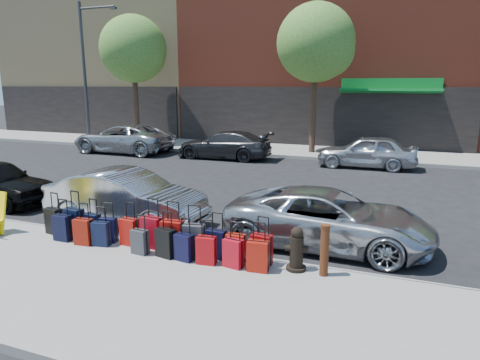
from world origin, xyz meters
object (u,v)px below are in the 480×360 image
at_px(suitcase_front_5, 152,232).
at_px(car_near_1, 126,198).
at_px(car_far_2, 367,151).
at_px(car_far_0, 123,138).
at_px(tree_left, 135,51).
at_px(car_near_2, 328,218).
at_px(bollard, 325,249).
at_px(fire_hydrant, 297,250).
at_px(car_far_1, 224,145).
at_px(streetlight, 87,65).
at_px(tree_center, 319,45).

xyz_separation_m(suitcase_front_5, car_near_1, (-1.73, 1.52, 0.21)).
relative_size(car_near_1, car_far_2, 1.01).
bearing_deg(suitcase_front_5, car_far_0, 133.67).
xyz_separation_m(suitcase_front_5, car_far_0, (-9.02, 11.46, 0.26)).
height_order(tree_left, car_near_2, tree_left).
xyz_separation_m(bollard, car_far_2, (-0.26, 11.75, 0.07)).
height_order(suitcase_front_5, car_far_0, car_far_0).
relative_size(suitcase_front_5, fire_hydrant, 1.28).
distance_m(suitcase_front_5, car_far_2, 12.17).
height_order(bollard, car_near_1, car_near_1).
bearing_deg(bollard, suitcase_front_5, 179.03).
bearing_deg(car_far_1, car_far_2, 89.14).
distance_m(suitcase_front_5, car_near_2, 3.87).
bearing_deg(bollard, car_near_2, 97.50).
bearing_deg(tree_left, car_far_0, -72.88).
distance_m(tree_left, streetlight, 3.11).
xyz_separation_m(bollard, car_near_2, (-0.25, 1.90, -0.01)).
bearing_deg(car_far_0, suitcase_front_5, 38.78).
distance_m(car_far_0, car_far_1, 5.72).
bearing_deg(car_far_0, tree_center, 106.88).
xyz_separation_m(car_near_1, car_far_1, (-1.57, 10.13, -0.02)).
relative_size(streetlight, car_near_2, 1.76).
relative_size(car_near_1, car_far_1, 0.91).
height_order(tree_left, bollard, tree_left).
distance_m(car_far_0, car_far_2, 12.41).
bearing_deg(car_near_2, streetlight, 55.27).
bearing_deg(car_far_1, car_near_2, 33.12).
relative_size(car_near_2, car_far_0, 0.85).
distance_m(bollard, car_far_1, 13.62).
distance_m(streetlight, bollard, 21.76).
bearing_deg(car_far_0, streetlight, -118.49).
relative_size(tree_center, bollard, 7.56).
bearing_deg(car_near_1, car_far_2, -26.34).
bearing_deg(car_far_2, bollard, 0.39).
bearing_deg(fire_hydrant, car_far_0, 119.32).
bearing_deg(tree_left, car_near_1, -57.41).
distance_m(tree_center, car_near_1, 13.80).
bearing_deg(bollard, car_far_0, 137.71).
xyz_separation_m(tree_left, streetlight, (-2.94, -0.70, -0.75)).
distance_m(tree_left, tree_center, 10.50).
xyz_separation_m(streetlight, suitcase_front_5, (12.83, -13.58, -4.18)).
distance_m(fire_hydrant, car_far_0, 16.70).
xyz_separation_m(tree_center, car_near_2, (2.78, -12.44, -4.78)).
distance_m(bollard, car_far_0, 17.12).
height_order(car_far_0, car_far_1, car_far_0).
distance_m(tree_center, streetlight, 13.48).
bearing_deg(tree_left, suitcase_front_5, -55.30).
bearing_deg(suitcase_front_5, fire_hydrant, 5.38).
height_order(fire_hydrant, car_far_2, car_far_2).
xyz_separation_m(fire_hydrant, car_far_1, (-6.43, 11.66, 0.13)).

